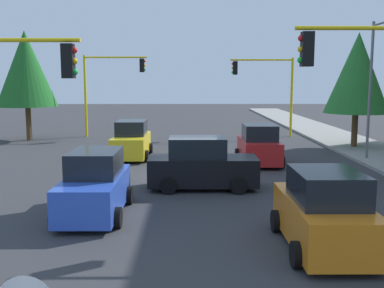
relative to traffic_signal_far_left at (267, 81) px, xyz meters
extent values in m
plane|color=#353538|center=(14.00, -5.70, -4.04)|extent=(120.00, 120.00, 0.00)
cube|color=gray|center=(9.00, 4.80, -3.97)|extent=(80.00, 4.00, 0.15)
cylinder|color=yellow|center=(0.00, 1.80, -1.18)|extent=(0.18, 0.18, 5.71)
cylinder|color=yellow|center=(0.00, -0.45, 1.52)|extent=(0.12, 4.50, 0.12)
cube|color=black|center=(0.00, -2.34, 0.94)|extent=(0.36, 0.32, 0.96)
sphere|color=red|center=(0.00, -2.52, 1.24)|extent=(0.18, 0.18, 0.18)
sphere|color=yellow|center=(0.00, -2.52, 0.94)|extent=(0.18, 0.18, 0.18)
sphere|color=green|center=(0.00, -2.52, 0.64)|extent=(0.18, 0.18, 0.18)
cylinder|color=yellow|center=(20.00, -10.95, 1.18)|extent=(0.12, 4.50, 0.12)
cube|color=black|center=(20.00, -9.06, 0.60)|extent=(0.36, 0.32, 0.96)
sphere|color=red|center=(20.00, -8.88, 0.90)|extent=(0.18, 0.18, 0.18)
sphere|color=yellow|center=(20.00, -8.88, 0.60)|extent=(0.18, 0.18, 0.18)
sphere|color=green|center=(20.00, -8.88, 0.30)|extent=(0.18, 0.18, 0.18)
cylinder|color=yellow|center=(0.00, -13.20, -1.09)|extent=(0.18, 0.18, 5.90)
cylinder|color=yellow|center=(0.00, -10.95, 1.70)|extent=(0.12, 4.50, 0.12)
cube|color=black|center=(0.00, -9.06, 1.12)|extent=(0.36, 0.32, 0.96)
sphere|color=red|center=(0.00, -8.88, 1.42)|extent=(0.18, 0.18, 0.18)
sphere|color=yellow|center=(0.00, -8.88, 1.12)|extent=(0.18, 0.18, 0.18)
sphere|color=green|center=(0.00, -8.88, 0.82)|extent=(0.18, 0.18, 0.18)
cylinder|color=yellow|center=(20.00, -0.45, 1.51)|extent=(0.12, 4.50, 0.12)
cube|color=black|center=(20.00, -2.34, 0.93)|extent=(0.36, 0.32, 0.96)
sphere|color=red|center=(20.00, -2.52, 1.23)|extent=(0.18, 0.18, 0.18)
sphere|color=yellow|center=(20.00, -2.52, 0.93)|extent=(0.18, 0.18, 0.18)
sphere|color=green|center=(20.00, -2.52, 0.63)|extent=(0.18, 0.18, 0.18)
cylinder|color=slate|center=(10.00, 3.50, -0.54)|extent=(0.14, 0.14, 7.00)
cylinder|color=slate|center=(10.90, 3.50, 2.76)|extent=(1.80, 0.10, 0.10)
cylinder|color=brown|center=(2.00, -16.70, -2.77)|extent=(0.36, 0.36, 2.54)
cone|color=#1E6023|center=(2.00, -16.70, 0.84)|extent=(4.06, 4.06, 5.08)
cylinder|color=brown|center=(6.00, 4.30, -2.86)|extent=(0.36, 0.36, 2.37)
cone|color=#28752D|center=(6.00, 4.30, 0.49)|extent=(3.79, 3.79, 4.73)
cube|color=yellow|center=(9.11, -8.75, -3.35)|extent=(4.12, 1.71, 1.05)
cube|color=black|center=(8.90, -8.75, -2.45)|extent=(2.14, 1.50, 0.76)
cylinder|color=black|center=(10.38, -7.83, -3.74)|extent=(0.60, 0.20, 0.60)
cylinder|color=black|center=(10.38, -9.66, -3.74)|extent=(0.60, 0.20, 0.60)
cylinder|color=black|center=(7.83, -7.83, -3.74)|extent=(0.60, 0.20, 0.60)
cylinder|color=black|center=(7.83, -9.66, -3.74)|extent=(0.60, 0.20, 0.60)
cube|color=red|center=(10.93, -2.23, -3.35)|extent=(3.67, 1.75, 1.05)
cube|color=black|center=(11.11, -2.23, -2.45)|extent=(1.91, 1.54, 0.76)
cylinder|color=black|center=(9.79, -3.17, -3.74)|extent=(0.60, 0.20, 0.60)
cylinder|color=black|center=(9.79, -1.29, -3.74)|extent=(0.60, 0.20, 0.60)
cylinder|color=black|center=(12.07, -3.17, -3.74)|extent=(0.60, 0.20, 0.60)
cylinder|color=black|center=(12.07, -1.29, -3.74)|extent=(0.60, 0.20, 0.60)
cube|color=blue|center=(19.43, -8.55, -3.35)|extent=(3.99, 1.65, 1.05)
cube|color=black|center=(19.23, -8.55, -2.45)|extent=(2.07, 1.45, 0.76)
cylinder|color=black|center=(20.67, -7.67, -3.74)|extent=(0.60, 0.20, 0.60)
cylinder|color=black|center=(20.67, -9.43, -3.74)|extent=(0.60, 0.20, 0.60)
cylinder|color=black|center=(18.20, -7.67, -3.74)|extent=(0.60, 0.20, 0.60)
cylinder|color=black|center=(18.20, -9.43, -3.74)|extent=(0.60, 0.20, 0.60)
cube|color=black|center=(16.00, -5.14, -3.35)|extent=(1.73, 4.12, 1.05)
cube|color=black|center=(16.00, -5.35, -2.45)|extent=(1.53, 2.14, 0.76)
cylinder|color=black|center=(15.07, -3.86, -3.74)|extent=(0.20, 0.60, 0.60)
cylinder|color=black|center=(16.93, -3.86, -3.74)|extent=(0.20, 0.60, 0.60)
cylinder|color=black|center=(15.07, -6.42, -3.74)|extent=(0.20, 0.60, 0.60)
cylinder|color=black|center=(16.93, -6.42, -3.74)|extent=(0.20, 0.60, 0.60)
cube|color=orange|center=(22.20, -2.37, -3.35)|extent=(3.86, 1.74, 1.05)
cube|color=black|center=(22.39, -2.37, -2.45)|extent=(2.01, 1.53, 0.76)
cylinder|color=black|center=(21.00, -3.30, -3.74)|extent=(0.60, 0.20, 0.60)
cylinder|color=black|center=(21.00, -1.44, -3.74)|extent=(0.60, 0.20, 0.60)
cylinder|color=black|center=(23.40, -3.30, -3.74)|extent=(0.60, 0.20, 0.60)
cylinder|color=black|center=(23.40, -1.44, -3.74)|extent=(0.60, 0.20, 0.60)
camera|label=1|loc=(32.85, -5.66, 0.07)|focal=42.10mm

